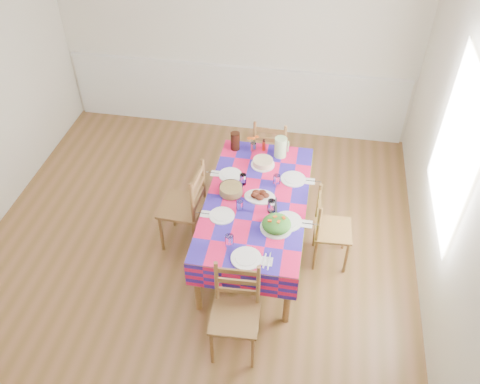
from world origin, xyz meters
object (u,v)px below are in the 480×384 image
tea_pitcher (235,141)px  chair_left (186,207)px  dining_table (256,205)px  meat_platter (260,196)px  chair_right (329,229)px  green_pitcher (281,147)px  chair_near (235,313)px  chair_far (271,151)px

tea_pitcher → chair_left: bearing=-115.8°
dining_table → meat_platter: bearing=47.4°
dining_table → meat_platter: 0.11m
chair_left → chair_right: size_ratio=1.16×
dining_table → tea_pitcher: (-0.35, 0.76, 0.18)m
green_pitcher → tea_pitcher: 0.49m
green_pitcher → chair_right: (0.58, -0.72, -0.40)m
meat_platter → green_pitcher: (0.12, 0.69, 0.09)m
chair_near → chair_right: bearing=54.7°
meat_platter → chair_near: 1.20m
tea_pitcher → green_pitcher: bearing=-4.5°
meat_platter → chair_left: 0.78m
dining_table → chair_near: size_ratio=2.00×
green_pitcher → tea_pitcher: size_ratio=1.10×
dining_table → meat_platter: (0.03, 0.03, 0.10)m
meat_platter → tea_pitcher: size_ratio=1.50×
chair_far → chair_near: bearing=92.4°
green_pitcher → chair_right: green_pitcher is taller
green_pitcher → tea_pitcher: bearing=175.5°
chair_left → dining_table: bearing=93.4°
meat_platter → chair_right: chair_right is taller
dining_table → chair_left: bearing=-179.8°
chair_near → chair_far: bearing=87.2°
chair_near → chair_right: chair_near is taller
chair_near → chair_left: bearing=119.4°
meat_platter → chair_right: bearing=-2.4°
tea_pitcher → chair_right: (1.07, -0.76, -0.39)m
tea_pitcher → chair_far: size_ratio=0.22×
meat_platter → chair_far: bearing=91.4°
chair_near → chair_left: size_ratio=0.92×
tea_pitcher → chair_near: bearing=-79.7°
dining_table → green_pitcher: size_ratio=8.18×
chair_near → chair_right: size_ratio=1.07×
tea_pitcher → meat_platter: bearing=-63.0°
green_pitcher → tea_pitcher: green_pitcher is taller
meat_platter → chair_near: bearing=-91.3°
chair_near → tea_pitcher: bearing=97.6°
chair_right → chair_near: bearing=144.1°
chair_far → chair_left: bearing=60.4°
meat_platter → chair_far: size_ratio=0.34×
tea_pitcher → chair_right: 1.37m
chair_far → chair_left: chair_left is taller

